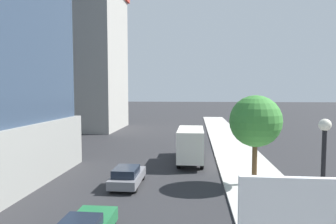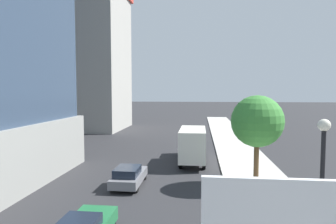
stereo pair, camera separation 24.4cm
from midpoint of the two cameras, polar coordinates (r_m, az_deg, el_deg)
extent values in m
cube|color=#B2AFA8|center=(18.87, 19.62, -17.16)|extent=(5.01, 120.00, 0.15)
cube|color=#9E9B93|center=(55.72, -16.80, 10.97)|extent=(13.91, 13.51, 27.46)
cube|color=gold|center=(51.17, -14.17, 16.04)|extent=(0.90, 0.90, 35.16)
cylinder|color=black|center=(12.37, 27.54, -15.39)|extent=(0.16, 0.16, 5.30)
sphere|color=silver|center=(11.76, 27.99, -2.25)|extent=(0.44, 0.44, 0.44)
cylinder|color=brown|center=(22.02, 16.36, -9.46)|extent=(0.36, 0.36, 3.19)
sphere|color=#387F33|center=(21.53, 16.52, -1.72)|extent=(3.69, 3.69, 3.69)
cube|color=slate|center=(21.80, -8.24, -12.64)|extent=(1.92, 4.27, 0.62)
cube|color=#19212D|center=(21.16, -8.59, -11.50)|extent=(1.62, 2.15, 0.56)
cylinder|color=black|center=(23.43, -9.43, -12.12)|extent=(0.22, 0.65, 0.65)
cylinder|color=black|center=(23.07, -5.27, -12.35)|extent=(0.22, 0.65, 0.65)
cylinder|color=black|center=(20.76, -11.55, -14.29)|extent=(0.22, 0.65, 0.65)
cylinder|color=black|center=(20.35, -6.83, -14.61)|extent=(0.22, 0.65, 0.65)
cylinder|color=black|center=(16.05, -17.38, -20.08)|extent=(0.22, 0.62, 0.62)
cylinder|color=black|center=(15.54, -11.43, -20.81)|extent=(0.22, 0.62, 0.62)
cube|color=silver|center=(31.21, 4.37, -5.61)|extent=(2.34, 2.23, 1.95)
cube|color=silver|center=(27.15, 4.21, -6.21)|extent=(2.34, 5.58, 2.74)
cylinder|color=black|center=(31.45, 2.46, -7.52)|extent=(0.30, 1.06, 1.06)
cylinder|color=black|center=(31.41, 6.25, -7.56)|extent=(0.30, 1.06, 1.06)
cylinder|color=black|center=(26.14, 1.84, -9.91)|extent=(0.30, 1.06, 1.06)
cylinder|color=black|center=(26.10, 6.42, -9.95)|extent=(0.30, 1.06, 1.06)
camera|label=1|loc=(0.12, -90.47, -0.03)|focal=30.95mm
camera|label=2|loc=(0.12, 89.53, 0.03)|focal=30.95mm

